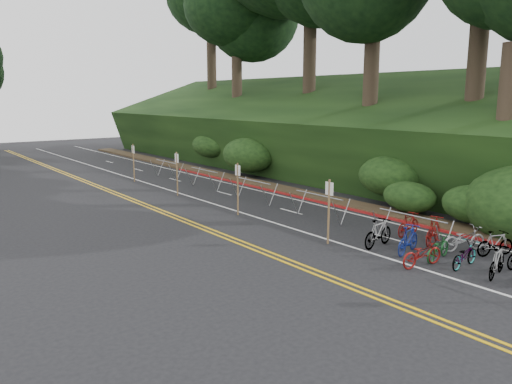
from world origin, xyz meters
TOP-DOWN VIEW (x-y plane):
  - ground at (0.00, 0.00)m, footprint 120.00×120.00m
  - road_markings at (0.63, 10.10)m, footprint 7.47×80.00m
  - red_curb at (5.70, 12.00)m, footprint 0.25×28.00m
  - embankment at (12.96, 19.04)m, footprint 14.30×48.14m
  - bike_racks_rest at (3.00, 13.00)m, footprint 1.14×23.00m
  - signposts_rest at (0.60, 14.00)m, footprint 0.08×18.40m
  - bike_front at (1.19, 1.25)m, footprint 0.81×1.81m
  - bike_valet at (3.01, 0.45)m, footprint 3.28×8.55m

SIDE VIEW (x-z plane):
  - ground at x=0.00m, z-range 0.00..0.00m
  - road_markings at x=0.63m, z-range 0.00..0.01m
  - red_curb at x=5.70m, z-range 0.00..0.10m
  - bike_front at x=1.19m, z-range 0.00..0.92m
  - bike_valet at x=3.01m, z-range -0.06..1.03m
  - bike_racks_rest at x=3.00m, z-range 0.27..1.44m
  - signposts_rest at x=0.60m, z-range 0.18..2.68m
  - embankment at x=12.96m, z-range -1.99..7.12m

